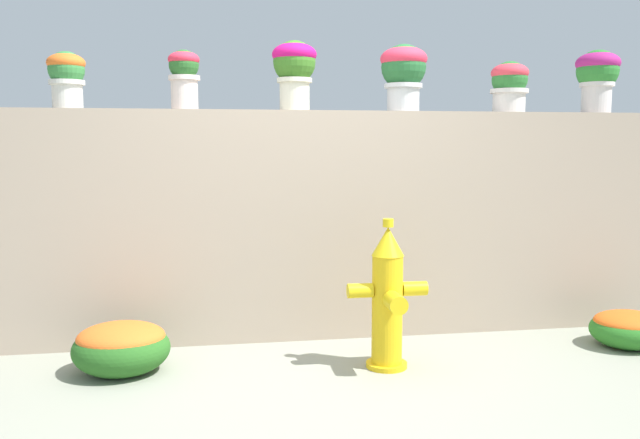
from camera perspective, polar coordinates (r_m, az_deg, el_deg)
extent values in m
plane|color=gray|center=(3.70, 0.59, -15.20)|extent=(24.00, 24.00, 0.00)
cube|color=tan|center=(4.70, -2.03, -0.42)|extent=(5.25, 0.39, 1.60)
cylinder|color=silver|center=(4.69, -21.11, 10.09)|extent=(0.19, 0.19, 0.19)
cylinder|color=silver|center=(4.70, -21.15, 11.05)|extent=(0.23, 0.23, 0.03)
sphere|color=#347A39|center=(4.70, -21.19, 12.08)|extent=(0.23, 0.23, 0.23)
ellipsoid|color=orange|center=(4.71, -21.21, 12.57)|extent=(0.24, 0.24, 0.13)
cylinder|color=beige|center=(4.62, -11.70, 10.72)|extent=(0.18, 0.18, 0.23)
cylinder|color=beige|center=(4.63, -11.73, 11.95)|extent=(0.21, 0.21, 0.03)
sphere|color=#275C25|center=(4.64, -11.76, 13.03)|extent=(0.20, 0.20, 0.20)
ellipsoid|color=#DF2A40|center=(4.64, -11.77, 13.46)|extent=(0.21, 0.21, 0.11)
cylinder|color=beige|center=(4.68, -2.23, 10.78)|extent=(0.21, 0.21, 0.23)
cylinder|color=beige|center=(4.69, -2.24, 11.99)|extent=(0.25, 0.25, 0.03)
sphere|color=#376E21|center=(4.70, -2.24, 13.51)|extent=(0.30, 0.30, 0.30)
ellipsoid|color=#C71068|center=(4.71, -2.25, 14.14)|extent=(0.31, 0.31, 0.16)
cylinder|color=silver|center=(4.81, 7.24, 10.44)|extent=(0.23, 0.23, 0.20)
cylinder|color=silver|center=(4.82, 7.26, 11.45)|extent=(0.27, 0.27, 0.03)
sphere|color=#256330|center=(4.83, 7.28, 13.02)|extent=(0.32, 0.32, 0.32)
ellipsoid|color=#E63049|center=(4.84, 7.29, 13.68)|extent=(0.34, 0.34, 0.18)
cylinder|color=silver|center=(5.14, 16.10, 9.86)|extent=(0.24, 0.24, 0.18)
cylinder|color=silver|center=(5.15, 16.13, 10.67)|extent=(0.28, 0.28, 0.03)
sphere|color=#2C7230|center=(5.16, 16.16, 11.64)|extent=(0.26, 0.26, 0.26)
ellipsoid|color=#E83B4A|center=(5.16, 16.18, 12.15)|extent=(0.28, 0.28, 0.14)
cylinder|color=silver|center=(5.47, 22.89, 9.69)|extent=(0.22, 0.22, 0.23)
cylinder|color=silver|center=(5.48, 22.94, 10.74)|extent=(0.25, 0.25, 0.03)
sphere|color=#2E7E30|center=(5.49, 22.99, 11.83)|extent=(0.31, 0.31, 0.31)
ellipsoid|color=#AE2275|center=(5.49, 23.01, 12.40)|extent=(0.32, 0.32, 0.17)
cylinder|color=yellow|center=(4.18, 5.80, -12.43)|extent=(0.25, 0.25, 0.03)
cylinder|color=yellow|center=(4.08, 5.86, -7.98)|extent=(0.19, 0.19, 0.70)
cone|color=yellow|center=(3.99, 5.93, -1.90)|extent=(0.20, 0.20, 0.18)
cylinder|color=yellow|center=(3.98, 5.95, -0.29)|extent=(0.07, 0.07, 0.05)
cylinder|color=yellow|center=(4.01, 3.51, -6.19)|extent=(0.15, 0.09, 0.09)
cylinder|color=yellow|center=(4.10, 8.20, -5.97)|extent=(0.15, 0.09, 0.09)
cylinder|color=yellow|center=(3.89, 6.57, -7.21)|extent=(0.11, 0.17, 0.11)
ellipsoid|color=#286120|center=(4.20, -16.88, -10.74)|extent=(0.58, 0.52, 0.32)
ellipsoid|color=orange|center=(4.18, -16.91, -9.79)|extent=(0.52, 0.46, 0.18)
ellipsoid|color=#297122|center=(4.99, 25.26, -8.67)|extent=(0.53, 0.47, 0.25)
ellipsoid|color=orange|center=(4.98, 25.29, -8.04)|extent=(0.47, 0.42, 0.14)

